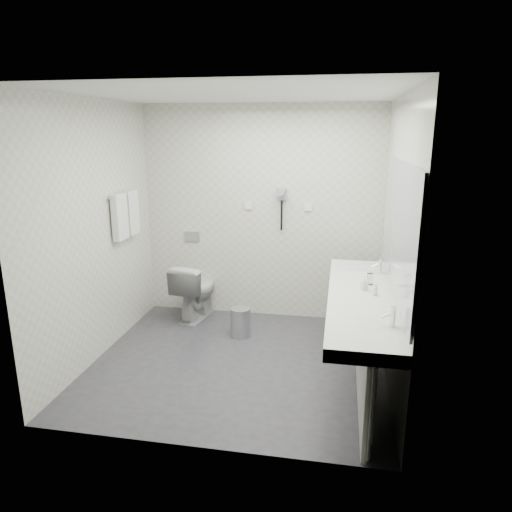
# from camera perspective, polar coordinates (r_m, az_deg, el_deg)

# --- Properties ---
(floor) EXTENTS (2.80, 2.80, 0.00)m
(floor) POSITION_cam_1_polar(r_m,az_deg,el_deg) (4.73, -2.17, -12.78)
(floor) COLOR #2F2E33
(floor) RESTS_ON ground
(ceiling) EXTENTS (2.80, 2.80, 0.00)m
(ceiling) POSITION_cam_1_polar(r_m,az_deg,el_deg) (4.19, -2.52, 19.06)
(ceiling) COLOR silver
(ceiling) RESTS_ON wall_back
(wall_back) EXTENTS (2.80, 0.00, 2.80)m
(wall_back) POSITION_cam_1_polar(r_m,az_deg,el_deg) (5.54, 0.60, 5.11)
(wall_back) COLOR beige
(wall_back) RESTS_ON floor
(wall_front) EXTENTS (2.80, 0.00, 2.80)m
(wall_front) POSITION_cam_1_polar(r_m,az_deg,el_deg) (3.08, -7.61, -3.16)
(wall_front) COLOR beige
(wall_front) RESTS_ON floor
(wall_left) EXTENTS (0.00, 2.60, 2.60)m
(wall_left) POSITION_cam_1_polar(r_m,az_deg,el_deg) (4.79, -18.93, 2.71)
(wall_left) COLOR beige
(wall_left) RESTS_ON floor
(wall_right) EXTENTS (0.00, 2.60, 2.60)m
(wall_right) POSITION_cam_1_polar(r_m,az_deg,el_deg) (4.22, 16.58, 1.32)
(wall_right) COLOR beige
(wall_right) RESTS_ON floor
(vanity_counter) EXTENTS (0.55, 2.20, 0.10)m
(vanity_counter) POSITION_cam_1_polar(r_m,az_deg,el_deg) (4.13, 12.59, -5.22)
(vanity_counter) COLOR silver
(vanity_counter) RESTS_ON floor
(vanity_panel) EXTENTS (0.03, 2.15, 0.75)m
(vanity_panel) POSITION_cam_1_polar(r_m,az_deg,el_deg) (4.30, 12.60, -10.56)
(vanity_panel) COLOR gray
(vanity_panel) RESTS_ON floor
(vanity_post_near) EXTENTS (0.06, 0.06, 0.75)m
(vanity_post_near) POSITION_cam_1_polar(r_m,az_deg,el_deg) (3.39, 13.74, -18.13)
(vanity_post_near) COLOR silver
(vanity_post_near) RESTS_ON floor
(vanity_post_far) EXTENTS (0.06, 0.06, 0.75)m
(vanity_post_far) POSITION_cam_1_polar(r_m,az_deg,el_deg) (5.26, 12.56, -5.72)
(vanity_post_far) COLOR silver
(vanity_post_far) RESTS_ON floor
(mirror) EXTENTS (0.02, 2.20, 1.05)m
(mirror) POSITION_cam_1_polar(r_m,az_deg,el_deg) (3.98, 16.86, 3.45)
(mirror) COLOR #B2BCC6
(mirror) RESTS_ON wall_right
(basin_near) EXTENTS (0.40, 0.31, 0.05)m
(basin_near) POSITION_cam_1_polar(r_m,az_deg,el_deg) (3.51, 12.97, -8.31)
(basin_near) COLOR silver
(basin_near) RESTS_ON vanity_counter
(basin_far) EXTENTS (0.40, 0.31, 0.05)m
(basin_far) POSITION_cam_1_polar(r_m,az_deg,el_deg) (4.74, 12.36, -2.13)
(basin_far) COLOR silver
(basin_far) RESTS_ON vanity_counter
(faucet_near) EXTENTS (0.04, 0.04, 0.15)m
(faucet_near) POSITION_cam_1_polar(r_m,az_deg,el_deg) (3.50, 16.27, -7.06)
(faucet_near) COLOR silver
(faucet_near) RESTS_ON vanity_counter
(faucet_far) EXTENTS (0.04, 0.04, 0.15)m
(faucet_far) POSITION_cam_1_polar(r_m,az_deg,el_deg) (4.72, 14.78, -1.19)
(faucet_far) COLOR silver
(faucet_far) RESTS_ON vanity_counter
(soap_bottle_a) EXTENTS (0.07, 0.07, 0.11)m
(soap_bottle_a) POSITION_cam_1_polar(r_m,az_deg,el_deg) (4.21, 13.04, -3.36)
(soap_bottle_a) COLOR silver
(soap_bottle_a) RESTS_ON vanity_counter
(soap_bottle_c) EXTENTS (0.05, 0.05, 0.10)m
(soap_bottle_c) POSITION_cam_1_polar(r_m,az_deg,el_deg) (4.10, 14.31, -3.98)
(soap_bottle_c) COLOR silver
(soap_bottle_c) RESTS_ON vanity_counter
(glass_left) EXTENTS (0.06, 0.06, 0.10)m
(glass_left) POSITION_cam_1_polar(r_m,az_deg,el_deg) (4.38, 13.67, -2.73)
(glass_left) COLOR silver
(glass_left) RESTS_ON vanity_counter
(toilet) EXTENTS (0.49, 0.73, 0.69)m
(toilet) POSITION_cam_1_polar(r_m,az_deg,el_deg) (5.69, -7.38, -4.19)
(toilet) COLOR silver
(toilet) RESTS_ON floor
(flush_plate) EXTENTS (0.18, 0.02, 0.12)m
(flush_plate) POSITION_cam_1_polar(r_m,az_deg,el_deg) (5.79, -7.76, 2.37)
(flush_plate) COLOR #B2B5BA
(flush_plate) RESTS_ON wall_back
(pedal_bin) EXTENTS (0.27, 0.27, 0.31)m
(pedal_bin) POSITION_cam_1_polar(r_m,az_deg,el_deg) (5.22, -1.88, -8.10)
(pedal_bin) COLOR #B2B5BA
(pedal_bin) RESTS_ON floor
(bin_lid) EXTENTS (0.22, 0.22, 0.02)m
(bin_lid) POSITION_cam_1_polar(r_m,az_deg,el_deg) (5.16, -1.90, -6.45)
(bin_lid) COLOR #B2B5BA
(bin_lid) RESTS_ON pedal_bin
(towel_rail) EXTENTS (0.02, 0.62, 0.02)m
(towel_rail) POSITION_cam_1_polar(r_m,az_deg,el_deg) (5.20, -15.80, 7.23)
(towel_rail) COLOR silver
(towel_rail) RESTS_ON wall_left
(towel_near) EXTENTS (0.07, 0.24, 0.48)m
(towel_near) POSITION_cam_1_polar(r_m,az_deg,el_deg) (5.10, -16.21, 4.56)
(towel_near) COLOR silver
(towel_near) RESTS_ON towel_rail
(towel_far) EXTENTS (0.07, 0.24, 0.48)m
(towel_far) POSITION_cam_1_polar(r_m,az_deg,el_deg) (5.35, -14.89, 5.12)
(towel_far) COLOR silver
(towel_far) RESTS_ON towel_rail
(dryer_cradle) EXTENTS (0.10, 0.04, 0.14)m
(dryer_cradle) POSITION_cam_1_polar(r_m,az_deg,el_deg) (5.44, 3.18, 7.56)
(dryer_cradle) COLOR gray
(dryer_cradle) RESTS_ON wall_back
(dryer_barrel) EXTENTS (0.08, 0.14, 0.08)m
(dryer_barrel) POSITION_cam_1_polar(r_m,az_deg,el_deg) (5.36, 3.09, 7.79)
(dryer_barrel) COLOR gray
(dryer_barrel) RESTS_ON dryer_cradle
(dryer_cord) EXTENTS (0.02, 0.02, 0.35)m
(dryer_cord) POSITION_cam_1_polar(r_m,az_deg,el_deg) (5.46, 3.12, 4.94)
(dryer_cord) COLOR black
(dryer_cord) RESTS_ON dryer_cradle
(switch_plate_a) EXTENTS (0.09, 0.02, 0.09)m
(switch_plate_a) POSITION_cam_1_polar(r_m,az_deg,el_deg) (5.54, -0.95, 6.15)
(switch_plate_a) COLOR silver
(switch_plate_a) RESTS_ON wall_back
(switch_plate_b) EXTENTS (0.09, 0.02, 0.09)m
(switch_plate_b) POSITION_cam_1_polar(r_m,az_deg,el_deg) (5.45, 6.33, 5.91)
(switch_plate_b) COLOR silver
(switch_plate_b) RESTS_ON wall_back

